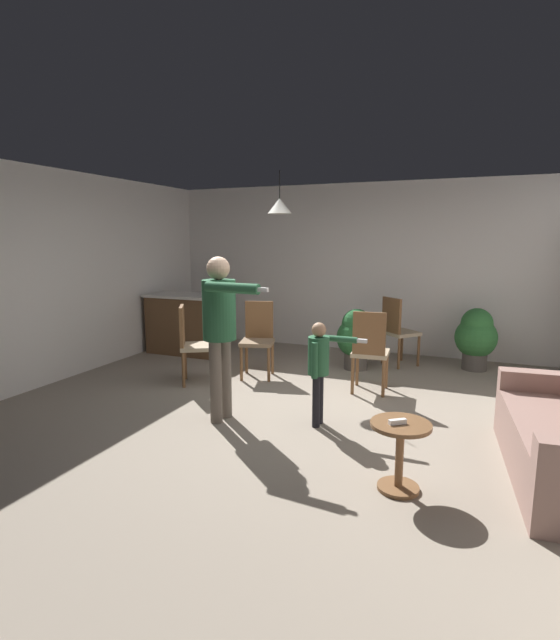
{
  "coord_description": "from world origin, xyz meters",
  "views": [
    {
      "loc": [
        1.77,
        -4.45,
        1.84
      ],
      "look_at": [
        -0.06,
        0.01,
        1.0
      ],
      "focal_mm": 26.59,
      "sensor_mm": 36.0,
      "label": 1
    }
  ],
  "objects_px": {
    "kitchen_counter": "(187,323)",
    "person_adult": "(221,321)",
    "side_table_by_couch": "(400,448)",
    "dining_chair_centre_back": "(192,341)",
    "dining_chair_by_counter": "(397,329)",
    "dining_chair_spare": "(370,349)",
    "potted_plant_by_wall": "(356,336)",
    "potted_plant_corner": "(476,336)",
    "person_child": "(319,362)",
    "spare_remote_on_table": "(397,422)",
    "dining_chair_near_wall": "(258,336)"
  },
  "relations": [
    {
      "from": "kitchen_counter",
      "to": "person_adult",
      "type": "xyz_separation_m",
      "value": [
        1.93,
        -2.33,
        0.55
      ]
    },
    {
      "from": "side_table_by_couch",
      "to": "dining_chair_centre_back",
      "type": "distance_m",
      "value": 3.3
    },
    {
      "from": "kitchen_counter",
      "to": "dining_chair_centre_back",
      "type": "bearing_deg",
      "value": -54.81
    },
    {
      "from": "dining_chair_by_counter",
      "to": "dining_chair_centre_back",
      "type": "height_order",
      "value": "same"
    },
    {
      "from": "dining_chair_spare",
      "to": "dining_chair_by_counter",
      "type": "bearing_deg",
      "value": 81.26
    },
    {
      "from": "kitchen_counter",
      "to": "dining_chair_centre_back",
      "type": "xyz_separation_m",
      "value": [
        0.97,
        -1.38,
        0.07
      ]
    },
    {
      "from": "side_table_by_couch",
      "to": "potted_plant_by_wall",
      "type": "height_order",
      "value": "potted_plant_by_wall"
    },
    {
      "from": "kitchen_counter",
      "to": "potted_plant_corner",
      "type": "relative_size",
      "value": 1.44
    },
    {
      "from": "person_child",
      "to": "dining_chair_centre_back",
      "type": "relative_size",
      "value": 1.04
    },
    {
      "from": "dining_chair_by_counter",
      "to": "kitchen_counter",
      "type": "bearing_deg",
      "value": -130.11
    },
    {
      "from": "person_child",
      "to": "spare_remote_on_table",
      "type": "height_order",
      "value": "person_child"
    },
    {
      "from": "side_table_by_couch",
      "to": "potted_plant_by_wall",
      "type": "relative_size",
      "value": 0.6
    },
    {
      "from": "potted_plant_by_wall",
      "to": "side_table_by_couch",
      "type": "bearing_deg",
      "value": -71.27
    },
    {
      "from": "dining_chair_near_wall",
      "to": "dining_chair_spare",
      "type": "distance_m",
      "value": 1.54
    },
    {
      "from": "kitchen_counter",
      "to": "person_adult",
      "type": "height_order",
      "value": "person_adult"
    },
    {
      "from": "dining_chair_near_wall",
      "to": "side_table_by_couch",
      "type": "bearing_deg",
      "value": 118.39
    },
    {
      "from": "dining_chair_by_counter",
      "to": "spare_remote_on_table",
      "type": "xyz_separation_m",
      "value": [
        0.53,
        -3.56,
        -0.01
      ]
    },
    {
      "from": "dining_chair_near_wall",
      "to": "dining_chair_centre_back",
      "type": "height_order",
      "value": "same"
    },
    {
      "from": "spare_remote_on_table",
      "to": "person_adult",
      "type": "bearing_deg",
      "value": 157.98
    },
    {
      "from": "person_child",
      "to": "dining_chair_by_counter",
      "type": "bearing_deg",
      "value": 172.43
    },
    {
      "from": "dining_chair_by_counter",
      "to": "dining_chair_centre_back",
      "type": "xyz_separation_m",
      "value": [
        -2.28,
        -1.85,
        0.0
      ]
    },
    {
      "from": "kitchen_counter",
      "to": "dining_chair_by_counter",
      "type": "height_order",
      "value": "dining_chair_by_counter"
    },
    {
      "from": "potted_plant_by_wall",
      "to": "potted_plant_corner",
      "type": "bearing_deg",
      "value": 21.08
    },
    {
      "from": "dining_chair_centre_back",
      "to": "potted_plant_by_wall",
      "type": "relative_size",
      "value": 1.16
    },
    {
      "from": "side_table_by_couch",
      "to": "dining_chair_by_counter",
      "type": "relative_size",
      "value": 0.52
    },
    {
      "from": "side_table_by_couch",
      "to": "potted_plant_by_wall",
      "type": "bearing_deg",
      "value": 108.73
    },
    {
      "from": "dining_chair_by_counter",
      "to": "dining_chair_near_wall",
      "type": "distance_m",
      "value": 2.06
    },
    {
      "from": "dining_chair_spare",
      "to": "dining_chair_near_wall",
      "type": "bearing_deg",
      "value": 169.82
    },
    {
      "from": "person_adult",
      "to": "potted_plant_by_wall",
      "type": "distance_m",
      "value": 2.59
    },
    {
      "from": "potted_plant_corner",
      "to": "spare_remote_on_table",
      "type": "relative_size",
      "value": 6.74
    },
    {
      "from": "potted_plant_corner",
      "to": "potted_plant_by_wall",
      "type": "height_order",
      "value": "potted_plant_corner"
    },
    {
      "from": "kitchen_counter",
      "to": "dining_chair_by_counter",
      "type": "bearing_deg",
      "value": 8.4
    },
    {
      "from": "person_child",
      "to": "dining_chair_centre_back",
      "type": "xyz_separation_m",
      "value": [
        -1.92,
        0.72,
        -0.1
      ]
    },
    {
      "from": "side_table_by_couch",
      "to": "dining_chair_near_wall",
      "type": "distance_m",
      "value": 3.17
    },
    {
      "from": "kitchen_counter",
      "to": "dining_chair_spare",
      "type": "xyz_separation_m",
      "value": [
        3.14,
        -0.92,
        0.07
      ]
    },
    {
      "from": "dining_chair_centre_back",
      "to": "dining_chair_spare",
      "type": "xyz_separation_m",
      "value": [
        2.17,
        0.46,
        0.0
      ]
    },
    {
      "from": "kitchen_counter",
      "to": "dining_chair_by_counter",
      "type": "distance_m",
      "value": 3.29
    },
    {
      "from": "person_child",
      "to": "dining_chair_spare",
      "type": "xyz_separation_m",
      "value": [
        0.25,
        1.17,
        -0.1
      ]
    },
    {
      "from": "dining_chair_by_counter",
      "to": "person_child",
      "type": "bearing_deg",
      "value": -56.55
    },
    {
      "from": "dining_chair_by_counter",
      "to": "spare_remote_on_table",
      "type": "distance_m",
      "value": 3.6
    },
    {
      "from": "dining_chair_spare",
      "to": "spare_remote_on_table",
      "type": "relative_size",
      "value": 7.69
    },
    {
      "from": "person_adult",
      "to": "potted_plant_corner",
      "type": "height_order",
      "value": "person_adult"
    },
    {
      "from": "person_adult",
      "to": "person_child",
      "type": "relative_size",
      "value": 1.6
    },
    {
      "from": "kitchen_counter",
      "to": "dining_chair_spare",
      "type": "bearing_deg",
      "value": -16.31
    },
    {
      "from": "person_adult",
      "to": "person_child",
      "type": "bearing_deg",
      "value": 108.71
    },
    {
      "from": "dining_chair_near_wall",
      "to": "dining_chair_spare",
      "type": "relative_size",
      "value": 1.0
    },
    {
      "from": "dining_chair_spare",
      "to": "potted_plant_corner",
      "type": "relative_size",
      "value": 1.14
    },
    {
      "from": "kitchen_counter",
      "to": "side_table_by_couch",
      "type": "distance_m",
      "value": 4.87
    },
    {
      "from": "dining_chair_near_wall",
      "to": "potted_plant_by_wall",
      "type": "distance_m",
      "value": 1.41
    },
    {
      "from": "potted_plant_corner",
      "to": "dining_chair_by_counter",
      "type": "bearing_deg",
      "value": -169.88
    }
  ]
}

